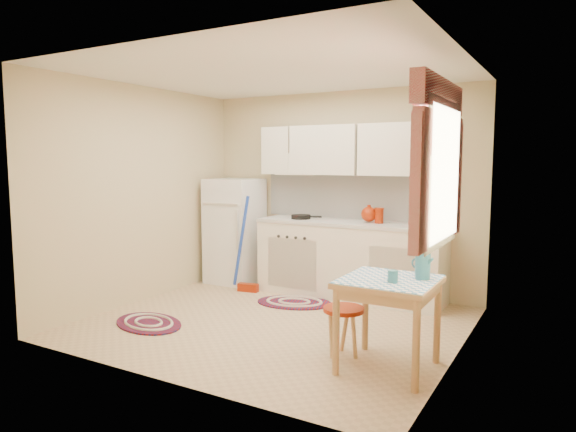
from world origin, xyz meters
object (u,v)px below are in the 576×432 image
object	(u,v)px
fridge	(235,231)
base_cabinets	(349,261)
stool	(343,332)
table	(388,324)

from	to	relation	value
fridge	base_cabinets	xyz separation A→B (m)	(1.65, 0.05, -0.26)
fridge	stool	world-z (taller)	fridge
fridge	table	distance (m)	3.30
fridge	stool	size ratio (longest dim) A/B	3.33
table	fridge	bearing A→B (deg)	146.94
base_cabinets	stool	xyz separation A→B (m)	(0.69, -1.77, -0.23)
base_cabinets	table	bearing A→B (deg)	-59.03
table	stool	distance (m)	0.44
fridge	base_cabinets	size ratio (longest dim) A/B	0.62
base_cabinets	table	size ratio (longest dim) A/B	3.12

